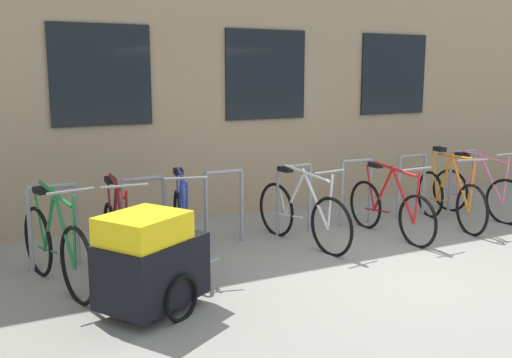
{
  "coord_description": "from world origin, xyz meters",
  "views": [
    {
      "loc": [
        -4.14,
        -4.46,
        2.09
      ],
      "look_at": [
        -0.99,
        1.6,
        0.84
      ],
      "focal_mm": 40.98,
      "sensor_mm": 36.0,
      "label": 1
    }
  ],
  "objects_px": {
    "bicycle_pink": "(477,192)",
    "bicycle_blue": "(182,228)",
    "bicycle_green": "(56,248)",
    "bicycle_maroon": "(118,240)",
    "bicycle_red": "(390,208)",
    "bike_trailer": "(150,261)",
    "bicycle_orange": "(450,198)",
    "bicycle_white": "(302,214)"
  },
  "relations": [
    {
      "from": "bicycle_white",
      "to": "bicycle_maroon",
      "type": "distance_m",
      "value": 2.28
    },
    {
      "from": "bicycle_green",
      "to": "bike_trailer",
      "type": "xyz_separation_m",
      "value": [
        0.63,
        -1.02,
        0.07
      ]
    },
    {
      "from": "bicycle_green",
      "to": "bicycle_red",
      "type": "bearing_deg",
      "value": -1.05
    },
    {
      "from": "bicycle_orange",
      "to": "bike_trailer",
      "type": "distance_m",
      "value": 4.69
    },
    {
      "from": "bicycle_pink",
      "to": "bicycle_maroon",
      "type": "relative_size",
      "value": 0.92
    },
    {
      "from": "bicycle_orange",
      "to": "bike_trailer",
      "type": "xyz_separation_m",
      "value": [
        -4.58,
        -1.01,
        0.08
      ]
    },
    {
      "from": "bicycle_maroon",
      "to": "bicycle_white",
      "type": "bearing_deg",
      "value": 2.18
    },
    {
      "from": "bicycle_blue",
      "to": "bicycle_green",
      "type": "distance_m",
      "value": 1.36
    },
    {
      "from": "bicycle_blue",
      "to": "bicycle_green",
      "type": "xyz_separation_m",
      "value": [
        -1.36,
        -0.13,
        -0.0
      ]
    },
    {
      "from": "bicycle_maroon",
      "to": "bike_trailer",
      "type": "xyz_separation_m",
      "value": [
        0.01,
        -1.08,
        0.09
      ]
    },
    {
      "from": "bicycle_blue",
      "to": "bicycle_orange",
      "type": "bearing_deg",
      "value": -2.13
    },
    {
      "from": "bicycle_pink",
      "to": "bicycle_white",
      "type": "height_order",
      "value": "bicycle_pink"
    },
    {
      "from": "bicycle_orange",
      "to": "bicycle_red",
      "type": "xyz_separation_m",
      "value": [
        -1.11,
        -0.07,
        -0.02
      ]
    },
    {
      "from": "bicycle_pink",
      "to": "bicycle_blue",
      "type": "height_order",
      "value": "bicycle_blue"
    },
    {
      "from": "bicycle_maroon",
      "to": "bicycle_orange",
      "type": "bearing_deg",
      "value": -0.81
    },
    {
      "from": "bicycle_red",
      "to": "bicycle_blue",
      "type": "xyz_separation_m",
      "value": [
        -2.74,
        0.21,
        0.03
      ]
    },
    {
      "from": "bicycle_pink",
      "to": "bicycle_white",
      "type": "distance_m",
      "value": 3.0
    },
    {
      "from": "bicycle_pink",
      "to": "bicycle_blue",
      "type": "relative_size",
      "value": 0.94
    },
    {
      "from": "bicycle_green",
      "to": "bicycle_maroon",
      "type": "bearing_deg",
      "value": 5.15
    },
    {
      "from": "bicycle_white",
      "to": "bicycle_red",
      "type": "bearing_deg",
      "value": -10.43
    },
    {
      "from": "bicycle_orange",
      "to": "bicycle_red",
      "type": "bearing_deg",
      "value": -176.56
    },
    {
      "from": "bike_trailer",
      "to": "bicycle_blue",
      "type": "bearing_deg",
      "value": 57.93
    },
    {
      "from": "bicycle_blue",
      "to": "bicycle_green",
      "type": "relative_size",
      "value": 1.0
    },
    {
      "from": "bicycle_green",
      "to": "bike_trailer",
      "type": "height_order",
      "value": "bicycle_green"
    },
    {
      "from": "bicycle_maroon",
      "to": "bicycle_red",
      "type": "relative_size",
      "value": 1.05
    },
    {
      "from": "bicycle_red",
      "to": "bike_trailer",
      "type": "bearing_deg",
      "value": -164.75
    },
    {
      "from": "bicycle_maroon",
      "to": "bicycle_red",
      "type": "distance_m",
      "value": 3.47
    },
    {
      "from": "bicycle_blue",
      "to": "bicycle_green",
      "type": "bearing_deg",
      "value": -174.32
    },
    {
      "from": "bike_trailer",
      "to": "bicycle_maroon",
      "type": "bearing_deg",
      "value": 90.34
    },
    {
      "from": "bicycle_orange",
      "to": "bicycle_blue",
      "type": "relative_size",
      "value": 0.98
    },
    {
      "from": "bicycle_maroon",
      "to": "bicycle_pink",
      "type": "bearing_deg",
      "value": 1.05
    },
    {
      "from": "bicycle_red",
      "to": "bicycle_green",
      "type": "bearing_deg",
      "value": 178.95
    },
    {
      "from": "bicycle_pink",
      "to": "bicycle_white",
      "type": "relative_size",
      "value": 0.92
    },
    {
      "from": "bicycle_pink",
      "to": "bike_trailer",
      "type": "relative_size",
      "value": 1.14
    },
    {
      "from": "bicycle_pink",
      "to": "bicycle_orange",
      "type": "bearing_deg",
      "value": -167.06
    },
    {
      "from": "bicycle_white",
      "to": "bicycle_maroon",
      "type": "relative_size",
      "value": 1.0
    },
    {
      "from": "bicycle_maroon",
      "to": "bicycle_green",
      "type": "xyz_separation_m",
      "value": [
        -0.63,
        -0.06,
        0.02
      ]
    },
    {
      "from": "bicycle_maroon",
      "to": "bicycle_blue",
      "type": "xyz_separation_m",
      "value": [
        0.73,
        0.08,
        0.02
      ]
    },
    {
      "from": "bicycle_pink",
      "to": "bike_trailer",
      "type": "bearing_deg",
      "value": -167.48
    },
    {
      "from": "bike_trailer",
      "to": "bicycle_red",
      "type": "bearing_deg",
      "value": 15.25
    },
    {
      "from": "bicycle_white",
      "to": "bicycle_orange",
      "type": "height_order",
      "value": "bicycle_orange"
    },
    {
      "from": "bicycle_red",
      "to": "bicycle_blue",
      "type": "distance_m",
      "value": 2.75
    }
  ]
}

